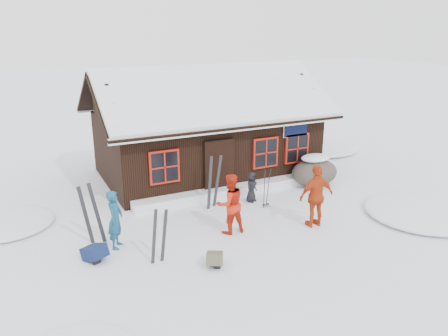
{
  "coord_description": "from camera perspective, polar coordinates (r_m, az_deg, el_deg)",
  "views": [
    {
      "loc": [
        -5.4,
        -10.77,
        5.71
      ],
      "look_at": [
        0.68,
        1.59,
        1.3
      ],
      "focal_mm": 35.0,
      "sensor_mm": 36.0,
      "label": 1
    }
  ],
  "objects": [
    {
      "name": "skier_orange_left",
      "position": [
        12.61,
        0.77,
        -4.69
      ],
      "size": [
        0.88,
        0.69,
        1.8
      ],
      "primitive_type": "imported",
      "rotation": [
        0.0,
        0.0,
        3.16
      ],
      "color": "red",
      "rests_on": "ground"
    },
    {
      "name": "skier_orange_right",
      "position": [
        13.29,
        11.97,
        -3.59
      ],
      "size": [
        1.16,
        0.54,
        1.92
      ],
      "primitive_type": "imported",
      "rotation": [
        0.0,
        0.0,
        3.08
      ],
      "color": "#B73712",
      "rests_on": "ground"
    },
    {
      "name": "backpack_blue",
      "position": [
        11.9,
        -16.51,
        -10.83
      ],
      "size": [
        0.68,
        0.74,
        0.33
      ],
      "primitive_type": "cube",
      "rotation": [
        0.0,
        0.0,
        0.45
      ],
      "color": "#0F1C42",
      "rests_on": "ground"
    },
    {
      "name": "ski_poles",
      "position": [
        14.56,
        5.54,
        -2.69
      ],
      "size": [
        0.25,
        0.12,
        1.37
      ],
      "color": "black",
      "rests_on": "ground"
    },
    {
      "name": "boulder",
      "position": [
        16.88,
        11.74,
        -0.44
      ],
      "size": [
        1.84,
        1.38,
        1.08
      ],
      "color": "#4F483F",
      "rests_on": "ground"
    },
    {
      "name": "backpack_olive",
      "position": [
        11.21,
        -1.23,
        -12.02
      ],
      "size": [
        0.6,
        0.65,
        0.29
      ],
      "primitive_type": "cube",
      "rotation": [
        0.0,
        0.0,
        -0.49
      ],
      "color": "#4F4B38",
      "rests_on": "ground"
    },
    {
      "name": "ski_pair_right",
      "position": [
        14.42,
        -1.36,
        -1.91
      ],
      "size": [
        0.62,
        0.2,
        1.82
      ],
      "rotation": [
        0.0,
        0.0,
        0.16
      ],
      "color": "black",
      "rests_on": "ground"
    },
    {
      "name": "ground",
      "position": [
        13.33,
        0.39,
        -7.61
      ],
      "size": [
        120.0,
        120.0,
        0.0
      ],
      "primitive_type": "plane",
      "color": "white",
      "rests_on": "ground"
    },
    {
      "name": "ski_pair_mid",
      "position": [
        12.51,
        -16.92,
        -5.87
      ],
      "size": [
        0.67,
        0.2,
        1.82
      ],
      "rotation": [
        0.0,
        0.0,
        0.09
      ],
      "color": "black",
      "rests_on": "ground"
    },
    {
      "name": "snow_mounds",
      "position": [
        15.55,
        2.77,
        -3.81
      ],
      "size": [
        20.6,
        13.2,
        0.48
      ],
      "color": "white",
      "rests_on": "ground"
    },
    {
      "name": "mountain_hut",
      "position": [
        17.68,
        -2.47,
        4.21
      ],
      "size": [
        8.9,
        6.09,
        4.42
      ],
      "color": "black",
      "rests_on": "ground"
    },
    {
      "name": "ski_pair_left",
      "position": [
        11.25,
        -8.47,
        -8.9
      ],
      "size": [
        0.49,
        0.17,
        1.5
      ],
      "rotation": [
        0.0,
        0.0,
        -0.2
      ],
      "color": "black",
      "rests_on": "ground"
    },
    {
      "name": "skier_crouched",
      "position": [
        15.01,
        3.61,
        -2.49
      ],
      "size": [
        0.61,
        0.56,
        1.05
      ],
      "primitive_type": "imported",
      "rotation": [
        0.0,
        0.0,
        0.57
      ],
      "color": "black",
      "rests_on": "ground"
    },
    {
      "name": "snow_drift",
      "position": [
        15.74,
        1.61,
        -2.85
      ],
      "size": [
        7.6,
        0.6,
        0.35
      ],
      "primitive_type": "cube",
      "color": "white",
      "rests_on": "ground"
    },
    {
      "name": "skier_teal",
      "position": [
        12.16,
        -14.02,
        -6.53
      ],
      "size": [
        0.63,
        0.71,
        1.64
      ],
      "primitive_type": "imported",
      "rotation": [
        0.0,
        0.0,
        1.07
      ],
      "color": "navy",
      "rests_on": "ground"
    }
  ]
}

